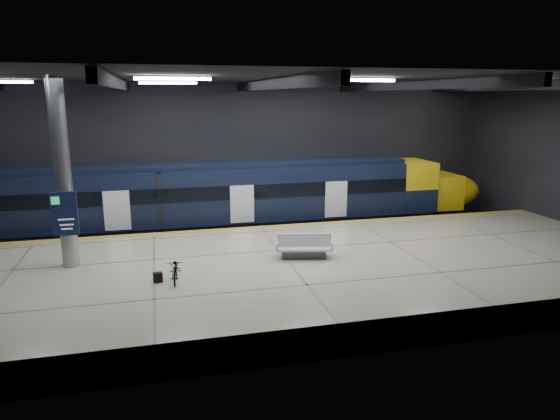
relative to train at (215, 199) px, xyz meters
name	(u,v)px	position (x,y,z in m)	size (l,w,h in m)	color
ground	(273,267)	(1.85, -5.50, -2.06)	(30.00, 30.00, 0.00)	black
room_shell	(273,135)	(1.85, -5.49, 3.66)	(30.10, 16.10, 8.05)	black
platform	(288,275)	(1.85, -8.00, -1.51)	(30.00, 11.00, 1.10)	beige
safety_strip	(260,227)	(1.85, -2.75, -0.95)	(30.00, 0.40, 0.01)	gold
rails	(250,233)	(1.85, 0.00, -1.98)	(30.00, 1.52, 0.16)	gray
train	(215,199)	(0.00, 0.00, 0.00)	(29.40, 2.84, 3.79)	black
bench	(304,249)	(2.57, -7.66, -0.62)	(2.34, 1.34, 0.97)	#595B60
bicycle	(176,269)	(-2.42, -9.04, -0.55)	(0.54, 1.55, 0.82)	#99999E
pannier_bag	(158,277)	(-3.02, -9.04, -0.78)	(0.30, 0.18, 0.35)	black
info_column	(63,177)	(-6.15, -6.52, 2.40)	(0.90, 0.78, 6.90)	#9EA0A5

